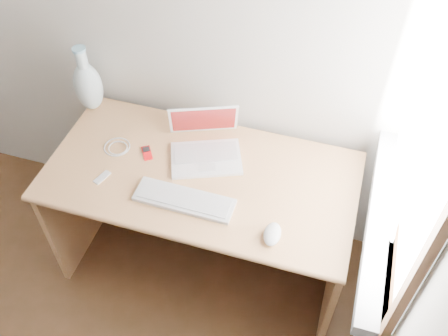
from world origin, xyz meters
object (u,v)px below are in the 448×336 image
(external_keyboard, at_px, (184,200))
(vase, at_px, (88,85))
(laptop, at_px, (209,146))
(desk, at_px, (208,190))

(external_keyboard, height_order, vase, vase)
(laptop, bearing_deg, external_keyboard, -114.45)
(desk, bearing_deg, external_keyboard, -93.60)
(laptop, xyz_separation_m, external_keyboard, (-0.01, -0.29, -0.04))
(desk, height_order, external_keyboard, external_keyboard)
(laptop, height_order, external_keyboard, laptop)
(vase, bearing_deg, external_keyboard, -33.79)
(laptop, xyz_separation_m, vase, (-0.64, 0.13, 0.09))
(laptop, bearing_deg, desk, -107.72)
(laptop, relative_size, vase, 1.07)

